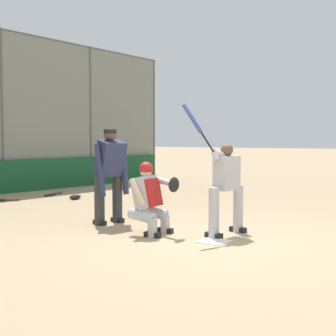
{
  "coord_description": "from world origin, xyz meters",
  "views": [
    {
      "loc": [
        5.78,
        3.73,
        1.5
      ],
      "look_at": [
        -0.16,
        -1.0,
        1.05
      ],
      "focal_mm": 50.0,
      "sensor_mm": 36.0,
      "label": 1
    }
  ],
  "objects_px": {
    "umpire_home": "(110,173)",
    "spare_bat_by_padding": "(51,195)",
    "batter_at_plate": "(226,185)",
    "fielding_glove_on_dirt": "(75,197)",
    "catcher_behind_plate": "(150,197)",
    "spare_bat_first_base_side": "(122,189)"
  },
  "relations": [
    {
      "from": "catcher_behind_plate",
      "to": "spare_bat_by_padding",
      "type": "relative_size",
      "value": 1.46
    },
    {
      "from": "umpire_home",
      "to": "spare_bat_first_base_side",
      "type": "bearing_deg",
      "value": -130.63
    },
    {
      "from": "batter_at_plate",
      "to": "catcher_behind_plate",
      "type": "xyz_separation_m",
      "value": [
        0.69,
        -0.97,
        -0.19
      ]
    },
    {
      "from": "spare_bat_by_padding",
      "to": "batter_at_plate",
      "type": "bearing_deg",
      "value": 55.34
    },
    {
      "from": "spare_bat_first_base_side",
      "to": "fielding_glove_on_dirt",
      "type": "bearing_deg",
      "value": -50.77
    },
    {
      "from": "spare_bat_first_base_side",
      "to": "batter_at_plate",
      "type": "bearing_deg",
      "value": -8.67
    },
    {
      "from": "umpire_home",
      "to": "spare_bat_by_padding",
      "type": "height_order",
      "value": "umpire_home"
    },
    {
      "from": "catcher_behind_plate",
      "to": "spare_bat_first_base_side",
      "type": "bearing_deg",
      "value": -141.4
    },
    {
      "from": "catcher_behind_plate",
      "to": "batter_at_plate",
      "type": "bearing_deg",
      "value": 116.12
    },
    {
      "from": "umpire_home",
      "to": "fielding_glove_on_dirt",
      "type": "bearing_deg",
      "value": -113.31
    },
    {
      "from": "catcher_behind_plate",
      "to": "spare_bat_first_base_side",
      "type": "distance_m",
      "value": 6.81
    },
    {
      "from": "batter_at_plate",
      "to": "fielding_glove_on_dirt",
      "type": "distance_m",
      "value": 5.61
    },
    {
      "from": "batter_at_plate",
      "to": "spare_bat_by_padding",
      "type": "xyz_separation_m",
      "value": [
        -1.58,
        -6.47,
        -0.76
      ]
    },
    {
      "from": "spare_bat_by_padding",
      "to": "catcher_behind_plate",
      "type": "bearing_deg",
      "value": 46.59
    },
    {
      "from": "catcher_behind_plate",
      "to": "umpire_home",
      "type": "distance_m",
      "value": 1.24
    },
    {
      "from": "batter_at_plate",
      "to": "umpire_home",
      "type": "distance_m",
      "value": 2.2
    },
    {
      "from": "batter_at_plate",
      "to": "fielding_glove_on_dirt",
      "type": "xyz_separation_m",
      "value": [
        -1.47,
        -5.36,
        -0.73
      ]
    },
    {
      "from": "batter_at_plate",
      "to": "spare_bat_by_padding",
      "type": "bearing_deg",
      "value": -99.23
    },
    {
      "from": "batter_at_plate",
      "to": "spare_bat_by_padding",
      "type": "distance_m",
      "value": 6.71
    },
    {
      "from": "fielding_glove_on_dirt",
      "to": "batter_at_plate",
      "type": "bearing_deg",
      "value": 74.64
    },
    {
      "from": "catcher_behind_plate",
      "to": "umpire_home",
      "type": "xyz_separation_m",
      "value": [
        -0.26,
        -1.17,
        0.32
      ]
    },
    {
      "from": "spare_bat_by_padding",
      "to": "fielding_glove_on_dirt",
      "type": "bearing_deg",
      "value": 63.47
    }
  ]
}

